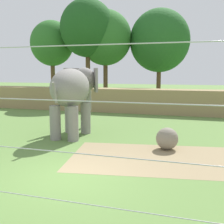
{
  "coord_description": "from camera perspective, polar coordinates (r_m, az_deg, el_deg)",
  "views": [
    {
      "loc": [
        3.43,
        -7.06,
        3.07
      ],
      "look_at": [
        0.16,
        3.82,
        1.4
      ],
      "focal_mm": 44.14,
      "sensor_mm": 36.0,
      "label": 1
    }
  ],
  "objects": [
    {
      "name": "ground_plane",
      "position": [
        8.43,
        -8.78,
        -13.1
      ],
      "size": [
        120.0,
        120.0,
        0.0
      ],
      "primitive_type": "plane",
      "color": "#5B7F3D"
    },
    {
      "name": "dirt_patch",
      "position": [
        10.09,
        9.95,
        -9.47
      ],
      "size": [
        6.89,
        4.59,
        0.01
      ],
      "primitive_type": "cube",
      "rotation": [
        0.0,
        0.0,
        0.15
      ],
      "color": "#937F5B",
      "rests_on": "ground"
    },
    {
      "name": "embankment_wall",
      "position": [
        20.83,
        7.17,
        2.3
      ],
      "size": [
        36.0,
        1.8,
        1.78
      ],
      "primitive_type": "cube",
      "color": "#997F56",
      "rests_on": "ground"
    },
    {
      "name": "elephant",
      "position": [
        13.39,
        -7.98,
        4.45
      ],
      "size": [
        1.87,
        4.44,
        3.29
      ],
      "color": "gray",
      "rests_on": "ground"
    },
    {
      "name": "enrichment_ball",
      "position": [
        11.18,
        11.33,
        -5.42
      ],
      "size": [
        0.88,
        0.88,
        0.88
      ],
      "primitive_type": "sphere",
      "color": "gray",
      "rests_on": "ground"
    },
    {
      "name": "cable_fence",
      "position": [
        5.73,
        -20.68,
        -4.56
      ],
      "size": [
        12.67,
        0.22,
        3.66
      ],
      "color": "brown",
      "rests_on": "ground"
    },
    {
      "name": "tree_far_left",
      "position": [
        27.84,
        -5.11,
        16.86
      ],
      "size": [
        5.28,
        5.28,
        10.0
      ],
      "color": "brown",
      "rests_on": "ground"
    },
    {
      "name": "tree_behind_wall",
      "position": [
        29.92,
        -12.33,
        13.66
      ],
      "size": [
        4.4,
        4.4,
        8.27
      ],
      "color": "brown",
      "rests_on": "ground"
    },
    {
      "name": "tree_right_of_centre",
      "position": [
        28.77,
        9.83,
        14.33
      ],
      "size": [
        5.95,
        5.95,
        9.26
      ],
      "color": "brown",
      "rests_on": "ground"
    },
    {
      "name": "tree_far_right",
      "position": [
        28.38,
        -1.38,
        15.08
      ],
      "size": [
        5.21,
        5.21,
        9.15
      ],
      "color": "brown",
      "rests_on": "ground"
    }
  ]
}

